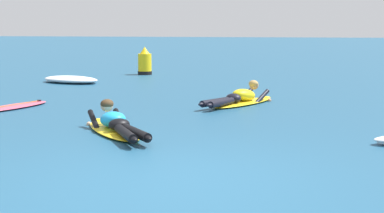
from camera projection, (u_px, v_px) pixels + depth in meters
ground_plane at (251, 87)px, 16.44m from camera, size 120.00×120.00×0.00m
surfer_near at (116, 125)px, 9.46m from camera, size 1.78×2.36×0.55m
surfer_far at (240, 98)px, 12.79m from camera, size 1.52×2.46×0.54m
drifting_surfboard at (14, 106)px, 12.30m from camera, size 1.04×1.97×0.16m
whitewater_mid_left at (71, 80)px, 17.50m from camera, size 2.05×1.46×0.21m
channel_marker_buoy at (145, 64)px, 20.31m from camera, size 0.49×0.49×0.96m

